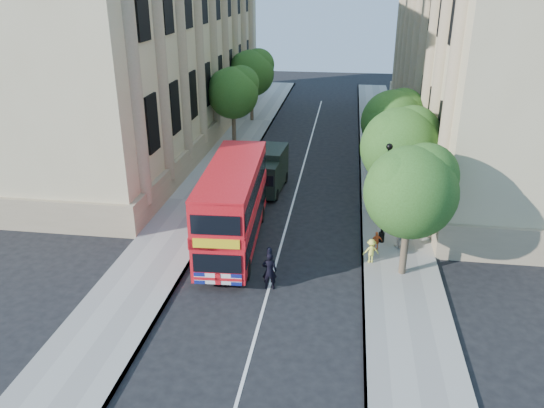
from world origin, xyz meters
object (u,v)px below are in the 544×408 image
at_px(lamp_post, 385,198).
at_px(police_constable, 269,271).
at_px(woman_pedestrian, 401,230).
at_px(box_van, 268,172).
at_px(double_decker_bus, 233,204).

bearing_deg(lamp_post, police_constable, -134.86).
distance_m(police_constable, woman_pedestrian, 7.42).
distance_m(lamp_post, box_van, 9.44).
bearing_deg(double_decker_bus, woman_pedestrian, 2.47).
bearing_deg(police_constable, double_decker_bus, -64.97).
xyz_separation_m(police_constable, woman_pedestrian, (5.86, 4.55, 0.18)).
distance_m(double_decker_bus, woman_pedestrian, 8.34).
height_order(double_decker_bus, woman_pedestrian, double_decker_bus).
bearing_deg(box_van, double_decker_bus, -90.16).
xyz_separation_m(box_van, woman_pedestrian, (7.69, -6.88, -0.22)).
xyz_separation_m(double_decker_bus, box_van, (0.52, 7.70, -0.99)).
height_order(double_decker_bus, box_van, double_decker_bus).
height_order(box_van, woman_pedestrian, box_van).
xyz_separation_m(lamp_post, woman_pedestrian, (0.88, -0.45, -1.45)).
relative_size(lamp_post, double_decker_bus, 0.57).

